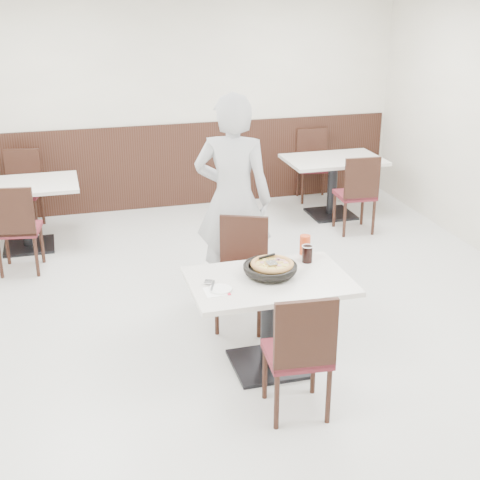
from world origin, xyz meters
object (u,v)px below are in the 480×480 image
object	(u,v)px
pizza_pan	(270,270)
bg_chair_right_far	(314,166)
side_plate	(220,289)
bg_chair_left_near	(18,227)
bg_chair_right_near	(355,193)
pizza	(272,266)
diner_person	(233,200)
red_cup	(305,245)
bg_table_left	(26,216)
chair_far	(241,276)
bg_table_right	(332,187)
chair_near	(297,351)
bg_chair_left_far	(22,192)
cola_glass	(307,254)
main_table	(269,323)

from	to	relation	value
pizza_pan	bg_chair_right_far	size ratio (longest dim) A/B	0.41
pizza_pan	side_plate	size ratio (longest dim) A/B	2.30
bg_chair_left_near	bg_chair_right_near	xyz separation A→B (m)	(3.81, 0.17, 0.00)
pizza	diner_person	size ratio (longest dim) A/B	0.15
red_cup	bg_chair_right_near	world-z (taller)	bg_chair_right_near
pizza	bg_table_left	world-z (taller)	pizza
chair_far	diner_person	world-z (taller)	diner_person
side_plate	bg_table_right	distance (m)	4.03
chair_near	bg_chair_left_far	world-z (taller)	same
bg_chair_right_near	bg_chair_right_far	xyz separation A→B (m)	(-0.02, 1.27, 0.00)
pizza_pan	side_plate	world-z (taller)	pizza_pan
cola_glass	bg_chair_right_near	bearing A→B (deg)	57.49
bg_chair_right_far	bg_chair_right_near	bearing A→B (deg)	100.58
chair_far	bg_chair_left_near	size ratio (longest dim) A/B	1.00
chair_near	chair_far	bearing A→B (deg)	96.55
side_plate	bg_chair_left_far	distance (m)	4.10
pizza	side_plate	world-z (taller)	pizza
side_plate	bg_chair_right_far	bearing A→B (deg)	60.16
pizza	bg_chair_left_far	size ratio (longest dim) A/B	0.31
bg_table_left	chair_near	bearing A→B (deg)	-63.24
chair_near	bg_table_left	bearing A→B (deg)	121.57
red_cup	bg_table_right	size ratio (longest dim) A/B	0.13
chair_near	pizza_pan	distance (m)	0.73
chair_near	side_plate	distance (m)	0.71
bg_table_left	bg_chair_right_far	size ratio (longest dim) A/B	1.26
red_cup	diner_person	distance (m)	0.96
cola_glass	side_plate	bearing A→B (deg)	-157.87
red_cup	bg_chair_left_far	distance (m)	4.08
chair_far	bg_table_right	size ratio (longest dim) A/B	0.79
diner_person	chair_far	bearing A→B (deg)	106.39
pizza	bg_chair_right_far	xyz separation A→B (m)	(1.83, 3.80, -0.34)
red_cup	bg_chair_left_far	size ratio (longest dim) A/B	0.17
bg_table_left	side_plate	bearing A→B (deg)	-65.48
main_table	pizza	xyz separation A→B (m)	(0.05, 0.09, 0.44)
diner_person	bg_table_left	bearing A→B (deg)	-19.11
bg_table_right	chair_far	bearing A→B (deg)	-127.03
chair_far	bg_chair_right_far	size ratio (longest dim) A/B	1.00
bg_table_left	diner_person	bearing A→B (deg)	-43.86
main_table	diner_person	bearing A→B (deg)	87.51
red_cup	bg_chair_right_far	distance (m)	3.81
chair_far	cola_glass	xyz separation A→B (m)	(0.42, -0.46, 0.34)
chair_far	diner_person	size ratio (longest dim) A/B	0.49
main_table	bg_chair_right_far	xyz separation A→B (m)	(1.89, 3.89, 0.10)
bg_chair_left_far	bg_chair_right_near	xyz separation A→B (m)	(3.81, -1.10, 0.00)
pizza	bg_chair_left_near	size ratio (longest dim) A/B	0.31
bg_chair_left_near	bg_chair_right_far	bearing A→B (deg)	29.48
bg_table_left	bg_table_right	bearing A→B (deg)	1.79
main_table	pizza_pan	bearing A→B (deg)	67.18
chair_far	bg_table_right	bearing A→B (deg)	-103.46
red_cup	bg_table_left	size ratio (longest dim) A/B	0.13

